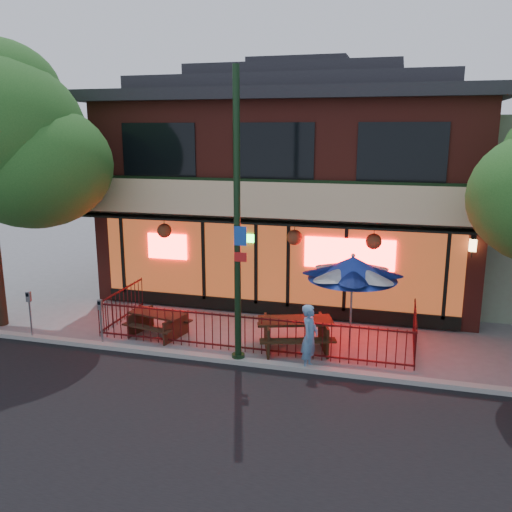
{
  "coord_description": "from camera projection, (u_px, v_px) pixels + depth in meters",
  "views": [
    {
      "loc": [
        3.68,
        -12.3,
        5.6
      ],
      "look_at": [
        -0.19,
        2.0,
        2.13
      ],
      "focal_mm": 38.0,
      "sensor_mm": 36.0,
      "label": 1
    }
  ],
  "objects": [
    {
      "name": "ground",
      "position": [
        243.0,
        355.0,
        13.77
      ],
      "size": [
        80.0,
        80.0,
        0.0
      ],
      "primitive_type": "plane",
      "color": "gray",
      "rests_on": "ground"
    },
    {
      "name": "asphalt_street",
      "position": [
        130.0,
        511.0,
        8.13
      ],
      "size": [
        80.0,
        11.0,
        0.0
      ],
      "primitive_type": "cube",
      "color": "black",
      "rests_on": "ground"
    },
    {
      "name": "curb",
      "position": [
        237.0,
        361.0,
        13.29
      ],
      "size": [
        80.0,
        0.25,
        0.12
      ],
      "primitive_type": "cube",
      "color": "#999993",
      "rests_on": "ground"
    },
    {
      "name": "restaurant_building",
      "position": [
        298.0,
        171.0,
        19.52
      ],
      "size": [
        12.96,
        9.49,
        8.05
      ],
      "color": "maroon",
      "rests_on": "ground"
    },
    {
      "name": "patio_fence",
      "position": [
        248.0,
        325.0,
        14.1
      ],
      "size": [
        8.44,
        2.62,
        1.0
      ],
      "color": "#420E10",
      "rests_on": "ground"
    },
    {
      "name": "street_light",
      "position": [
        237.0,
        237.0,
        12.68
      ],
      "size": [
        0.43,
        0.32,
        7.0
      ],
      "color": "black",
      "rests_on": "ground"
    },
    {
      "name": "picnic_table_left",
      "position": [
        158.0,
        320.0,
        15.01
      ],
      "size": [
        1.76,
        1.48,
        0.66
      ],
      "color": "#341E13",
      "rests_on": "ground"
    },
    {
      "name": "picnic_table_right",
      "position": [
        295.0,
        330.0,
        14.04
      ],
      "size": [
        2.26,
        1.97,
        0.82
      ],
      "color": "black",
      "rests_on": "ground"
    },
    {
      "name": "patio_umbrella",
      "position": [
        353.0,
        268.0,
        13.63
      ],
      "size": [
        2.25,
        2.25,
        2.57
      ],
      "color": "gray",
      "rests_on": "ground"
    },
    {
      "name": "pedestrian",
      "position": [
        310.0,
        337.0,
        12.82
      ],
      "size": [
        0.47,
        0.64,
        1.61
      ],
      "primitive_type": "imported",
      "rotation": [
        0.0,
        0.0,
        1.42
      ],
      "color": "#5B89B6",
      "rests_on": "ground"
    },
    {
      "name": "parking_meter_near",
      "position": [
        101.0,
        315.0,
        14.16
      ],
      "size": [
        0.13,
        0.11,
        1.28
      ],
      "color": "gray",
      "rests_on": "ground"
    },
    {
      "name": "parking_meter_far",
      "position": [
        30.0,
        307.0,
        14.6
      ],
      "size": [
        0.14,
        0.13,
        1.37
      ],
      "color": "#919499",
      "rests_on": "ground"
    }
  ]
}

